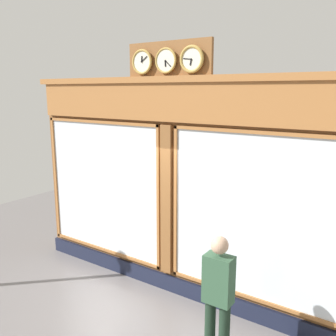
# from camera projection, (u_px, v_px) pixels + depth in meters

# --- Properties ---
(shop_facade) EXTENTS (5.97, 0.42, 4.15)m
(shop_facade) POSITION_uv_depth(u_px,v_px,m) (172.00, 186.00, 6.18)
(shop_facade) COLOR brown
(shop_facade) RESTS_ON ground_plane
(pedestrian) EXTENTS (0.36, 0.22, 1.69)m
(pedestrian) POSITION_uv_depth(u_px,v_px,m) (218.00, 294.00, 4.57)
(pedestrian) COLOR #1C2F21
(pedestrian) RESTS_ON ground_plane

